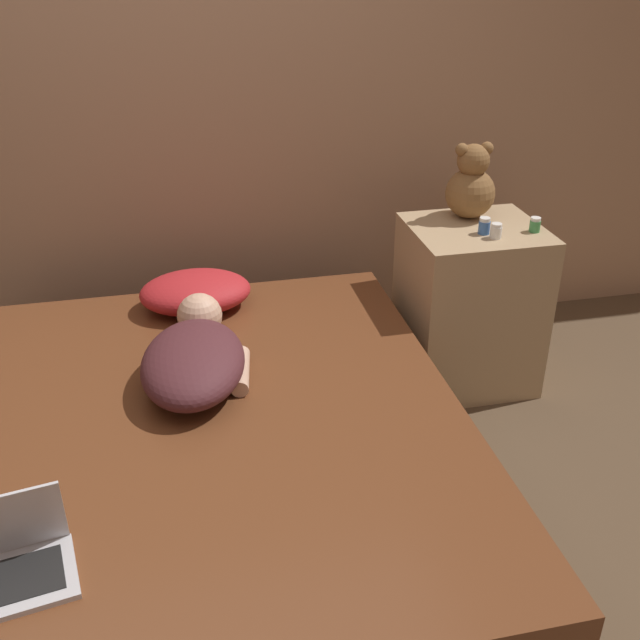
% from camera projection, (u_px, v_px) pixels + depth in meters
% --- Properties ---
extents(ground_plane, '(12.00, 12.00, 0.00)m').
position_uv_depth(ground_plane, '(223.00, 514.00, 2.61)').
color(ground_plane, brown).
extents(wall_back, '(8.00, 0.06, 2.60)m').
position_uv_depth(wall_back, '(171.00, 65.00, 3.10)').
color(wall_back, tan).
rests_on(wall_back, ground_plane).
extents(bed, '(1.65, 2.00, 0.41)m').
position_uv_depth(bed, '(219.00, 468.00, 2.51)').
color(bed, '#2D2319').
rests_on(bed, ground_plane).
extents(nightstand, '(0.54, 0.49, 0.72)m').
position_uv_depth(nightstand, '(469.00, 306.00, 3.23)').
color(nightstand, tan).
rests_on(nightstand, ground_plane).
extents(pillow, '(0.45, 0.34, 0.15)m').
position_uv_depth(pillow, '(196.00, 292.00, 3.07)').
color(pillow, red).
rests_on(pillow, bed).
extents(person_lying, '(0.43, 0.72, 0.17)m').
position_uv_depth(person_lying, '(195.00, 356.00, 2.59)').
color(person_lying, '#4C2328').
rests_on(person_lying, bed).
extents(laptop, '(0.36, 0.27, 0.22)m').
position_uv_depth(laptop, '(2.00, 562.00, 1.81)').
color(laptop, silver).
rests_on(laptop, bed).
extents(teddy_bear, '(0.21, 0.21, 0.32)m').
position_uv_depth(teddy_bear, '(471.00, 185.00, 3.10)').
color(teddy_bear, brown).
rests_on(teddy_bear, nightstand).
extents(bottle_white, '(0.05, 0.05, 0.06)m').
position_uv_depth(bottle_white, '(496.00, 231.00, 2.95)').
color(bottle_white, white).
rests_on(bottle_white, nightstand).
extents(bottle_blue, '(0.05, 0.05, 0.07)m').
position_uv_depth(bottle_blue, '(484.00, 226.00, 2.98)').
color(bottle_blue, '#3866B2').
rests_on(bottle_blue, nightstand).
extents(bottle_green, '(0.04, 0.04, 0.06)m').
position_uv_depth(bottle_green, '(535.00, 225.00, 3.01)').
color(bottle_green, '#3D8E4C').
rests_on(bottle_green, nightstand).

